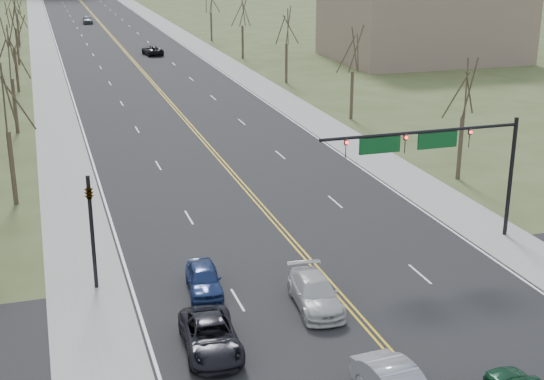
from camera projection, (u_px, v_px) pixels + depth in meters
road at (115, 40)px, 129.07m from camera, size 20.00×380.00×0.01m
cross_road at (364, 323)px, 35.05m from camera, size 120.00×14.00×0.01m
sidewalk_left at (42, 43)px, 125.67m from camera, size 4.00×380.00×0.03m
sidewalk_right at (184, 37)px, 132.46m from camera, size 4.00×380.00×0.03m
center_line at (115, 40)px, 129.07m from camera, size 0.42×380.00×0.01m
edge_line_left at (56, 42)px, 126.29m from camera, size 0.15×380.00×0.01m
edge_line_right at (172, 38)px, 131.84m from camera, size 0.15×380.00×0.01m
signal_mast at (436, 149)px, 42.09m from camera, size 12.12×0.44×7.20m
signal_left at (91, 219)px, 37.38m from camera, size 0.32×0.36×6.00m
tree_r_0 at (465, 91)px, 53.61m from camera, size 3.74×3.74×8.50m
tree_l_0 at (5, 102)px, 48.33m from camera, size 3.96×3.96×9.00m
tree_r_1 at (353, 52)px, 71.69m from camera, size 3.74×3.74×8.50m
tree_l_1 at (9, 56)px, 66.41m from camera, size 3.96×3.96×9.00m
tree_r_2 at (287, 28)px, 89.77m from camera, size 3.74×3.74×8.50m
tree_l_2 at (12, 30)px, 84.49m from camera, size 3.96×3.96×9.00m
tree_r_3 at (242, 12)px, 107.85m from camera, size 3.74×3.74×8.50m
tree_l_3 at (14, 13)px, 102.57m from camera, size 3.96×3.96×9.00m
tree_r_4 at (211, 1)px, 125.94m from camera, size 3.74×3.74×8.50m
tree_l_4 at (15, 2)px, 120.65m from camera, size 3.96×3.96×9.00m
bldg_right_mass at (422, 24)px, 108.05m from camera, size 25.00×20.00×10.00m
car_sb_outer_lead at (211, 336)px, 32.49m from camera, size 2.61×5.13×1.39m
car_sb_inner_second at (315, 293)px, 36.37m from camera, size 2.45×5.07×1.42m
car_sb_outer_second at (204, 279)px, 37.88m from camera, size 2.04×4.22×1.39m
car_far_nb at (152, 50)px, 112.88m from camera, size 2.91×5.26×1.39m
car_far_sb at (88, 19)px, 152.80m from camera, size 2.09×4.84×1.62m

